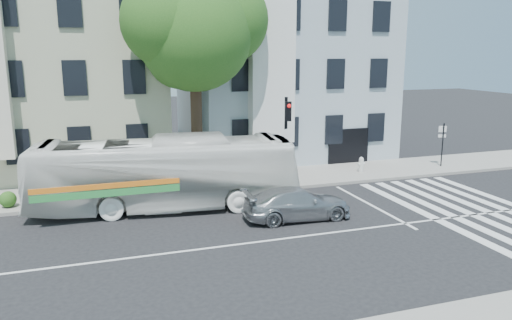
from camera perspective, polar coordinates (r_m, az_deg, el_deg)
name	(u,v)px	position (r m, az deg, el deg)	size (l,w,h in m)	color
ground	(249,243)	(17.91, -0.84, -9.49)	(120.00, 120.00, 0.00)	black
sidewalk_far	(200,185)	(25.24, -6.39, -2.87)	(80.00, 4.00, 0.15)	gray
building_left	(50,72)	(30.93, -22.48, 9.26)	(12.00, 10.00, 11.00)	#AEB094
building_right	(280,69)	(33.13, 2.82, 10.30)	(12.00, 10.00, 11.00)	#A2B0C0
street_tree	(194,26)	(25.13, -7.06, 14.91)	(7.30, 5.90, 11.10)	#2D2116
bus	(165,173)	(21.59, -10.36, -1.51)	(11.26, 2.64, 3.14)	white
sedan	(297,203)	(20.28, 4.72, -4.97)	(4.41, 1.79, 1.28)	#A9ABB0
hedge	(92,192)	(23.46, -18.26, -3.52)	(8.50, 0.84, 0.70)	#28601F
traffic_signal	(287,131)	(23.81, 3.53, 3.32)	(0.46, 0.54, 4.55)	black
fire_hydrant	(361,164)	(28.11, 11.93, -0.46)	(0.46, 0.27, 0.82)	silver
far_sign_pole	(442,139)	(30.59, 20.53, 2.27)	(0.44, 0.22, 2.50)	black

